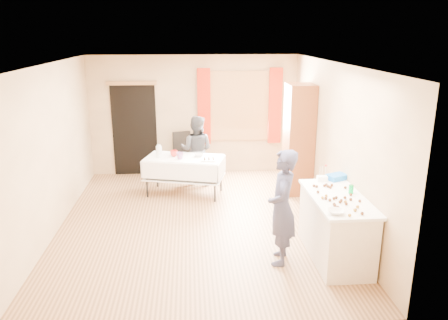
{
  "coord_description": "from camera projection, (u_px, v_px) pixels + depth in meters",
  "views": [
    {
      "loc": [
        -0.11,
        -6.71,
        3.07
      ],
      "look_at": [
        0.44,
        0.0,
        1.08
      ],
      "focal_mm": 35.0,
      "sensor_mm": 36.0,
      "label": 1
    }
  ],
  "objects": [
    {
      "name": "girl",
      "position": [
        282.0,
        207.0,
        5.85
      ],
      "size": [
        0.75,
        0.64,
        1.6
      ],
      "primitive_type": "imported",
      "rotation": [
        0.0,
        0.0,
        -1.8
      ],
      "color": "#272846",
      "rests_on": "floor"
    },
    {
      "name": "blue_basket",
      "position": [
        337.0,
        177.0,
        6.61
      ],
      "size": [
        0.36,
        0.3,
        0.08
      ],
      "primitive_type": "cube",
      "rotation": [
        0.0,
        0.0,
        0.41
      ],
      "color": "blue",
      "rests_on": "counter"
    },
    {
      "name": "small_bowl",
      "position": [
        199.0,
        155.0,
        8.42
      ],
      "size": [
        0.27,
        0.27,
        0.05
      ],
      "primitive_type": "imported",
      "rotation": [
        0.0,
        0.0,
        -0.31
      ],
      "color": "white",
      "rests_on": "party_table"
    },
    {
      "name": "chair",
      "position": [
        184.0,
        163.0,
        9.58
      ],
      "size": [
        0.5,
        0.5,
        0.97
      ],
      "rotation": [
        0.0,
        0.0,
        0.32
      ],
      "color": "black",
      "rests_on": "floor"
    },
    {
      "name": "curtain_left",
      "position": [
        204.0,
        107.0,
        9.44
      ],
      "size": [
        0.28,
        0.06,
        1.65
      ],
      "primitive_type": "cube",
      "color": "#B1220D",
      "rests_on": "wall_back"
    },
    {
      "name": "woman",
      "position": [
        196.0,
        150.0,
        9.0
      ],
      "size": [
        1.0,
        0.93,
        1.43
      ],
      "primitive_type": "imported",
      "rotation": [
        0.0,
        0.0,
        2.85
      ],
      "color": "black",
      "rests_on": "floor"
    },
    {
      "name": "ceiling",
      "position": [
        195.0,
        63.0,
        6.55
      ],
      "size": [
        4.5,
        5.5,
        0.02
      ],
      "primitive_type": "cube",
      "color": "white",
      "rests_on": "floor"
    },
    {
      "name": "mixing_bowl",
      "position": [
        336.0,
        212.0,
        5.37
      ],
      "size": [
        0.31,
        0.31,
        0.05
      ],
      "primitive_type": "imported",
      "rotation": [
        0.0,
        0.0,
        -0.29
      ],
      "color": "white",
      "rests_on": "counter"
    },
    {
      "name": "cake_balls",
      "position": [
        337.0,
        197.0,
        5.84
      ],
      "size": [
        0.5,
        1.14,
        0.04
      ],
      "color": "#3F2314",
      "rests_on": "counter"
    },
    {
      "name": "cabinet",
      "position": [
        299.0,
        140.0,
        8.4
      ],
      "size": [
        0.5,
        0.6,
        2.13
      ],
      "primitive_type": "cube",
      "color": "brown",
      "rests_on": "floor"
    },
    {
      "name": "doorway",
      "position": [
        135.0,
        130.0,
        9.52
      ],
      "size": [
        0.95,
        0.04,
        2.0
      ],
      "primitive_type": "cube",
      "color": "black",
      "rests_on": "floor"
    },
    {
      "name": "wall_right",
      "position": [
        335.0,
        145.0,
        7.1
      ],
      "size": [
        0.02,
        5.5,
        2.6
      ],
      "primitive_type": "cube",
      "color": "tan",
      "rests_on": "floor"
    },
    {
      "name": "window_frame",
      "position": [
        240.0,
        106.0,
        9.54
      ],
      "size": [
        1.32,
        0.06,
        1.52
      ],
      "primitive_type": "cube",
      "color": "olive",
      "rests_on": "wall_back"
    },
    {
      "name": "wall_front",
      "position": [
        202.0,
        219.0,
        4.28
      ],
      "size": [
        4.5,
        0.02,
        2.6
      ],
      "primitive_type": "cube",
      "color": "tan",
      "rests_on": "floor"
    },
    {
      "name": "pastry_tray",
      "position": [
        209.0,
        160.0,
        8.15
      ],
      "size": [
        0.31,
        0.24,
        0.02
      ],
      "primitive_type": "cube",
      "rotation": [
        0.0,
        0.0,
        -0.15
      ],
      "color": "white",
      "rests_on": "party_table"
    },
    {
      "name": "soda_can",
      "position": [
        351.0,
        189.0,
        6.03
      ],
      "size": [
        0.09,
        0.09,
        0.12
      ],
      "primitive_type": "cylinder",
      "rotation": [
        0.0,
        0.0,
        0.4
      ],
      "color": "#009936",
      "rests_on": "counter"
    },
    {
      "name": "window_pane",
      "position": [
        240.0,
        106.0,
        9.53
      ],
      "size": [
        1.2,
        0.02,
        1.4
      ],
      "primitive_type": "cube",
      "color": "white",
      "rests_on": "wall_back"
    },
    {
      "name": "wall_left",
      "position": [
        50.0,
        150.0,
        6.75
      ],
      "size": [
        0.02,
        5.5,
        2.6
      ],
      "primitive_type": "cube",
      "color": "tan",
      "rests_on": "floor"
    },
    {
      "name": "door_lintel",
      "position": [
        132.0,
        83.0,
        9.2
      ],
      "size": [
        1.05,
        0.06,
        0.08
      ],
      "primitive_type": "cube",
      "color": "olive",
      "rests_on": "wall_back"
    },
    {
      "name": "counter",
      "position": [
        335.0,
        227.0,
        6.06
      ],
      "size": [
        0.71,
        1.5,
        0.91
      ],
      "color": "beige",
      "rests_on": "floor"
    },
    {
      "name": "foam_block",
      "position": [
        322.0,
        179.0,
        6.53
      ],
      "size": [
        0.16,
        0.11,
        0.08
      ],
      "primitive_type": "cube",
      "rotation": [
        0.0,
        0.0,
        -0.05
      ],
      "color": "white",
      "rests_on": "counter"
    },
    {
      "name": "party_table",
      "position": [
        184.0,
        172.0,
        8.46
      ],
      "size": [
        1.63,
        1.12,
        0.75
      ],
      "rotation": [
        0.0,
        0.0,
        -0.26
      ],
      "color": "black",
      "rests_on": "floor"
    },
    {
      "name": "cup_rainbow",
      "position": [
        180.0,
        156.0,
        8.24
      ],
      "size": [
        0.16,
        0.16,
        0.12
      ],
      "primitive_type": "imported",
      "rotation": [
        0.0,
        0.0,
        -0.11
      ],
      "color": "red",
      "rests_on": "party_table"
    },
    {
      "name": "bottle",
      "position": [
        158.0,
        149.0,
        8.64
      ],
      "size": [
        0.09,
        0.09,
        0.17
      ],
      "primitive_type": "imported",
      "rotation": [
        0.0,
        0.0,
        0.08
      ],
      "color": "white",
      "rests_on": "party_table"
    },
    {
      "name": "cup_red",
      "position": [
        174.0,
        153.0,
        8.42
      ],
      "size": [
        0.25,
        0.25,
        0.11
      ],
      "primitive_type": "imported",
      "rotation": [
        0.0,
        0.0,
        -0.42
      ],
      "color": "red",
      "rests_on": "party_table"
    },
    {
      "name": "wall_back",
      "position": [
        194.0,
        115.0,
        9.56
      ],
      "size": [
        4.5,
        0.02,
        2.6
      ],
      "primitive_type": "cube",
      "color": "tan",
      "rests_on": "floor"
    },
    {
      "name": "pitcher",
      "position": [
        159.0,
        152.0,
        8.34
      ],
      "size": [
        0.14,
        0.14,
        0.22
      ],
      "primitive_type": "cylinder",
      "rotation": [
        0.0,
        0.0,
        -0.35
      ],
      "color": "silver",
      "rests_on": "party_table"
    },
    {
      "name": "curtain_right",
      "position": [
        275.0,
        106.0,
        9.56
      ],
      "size": [
        0.28,
        0.06,
        1.65
      ],
      "primitive_type": "cube",
      "color": "#B1220D",
      "rests_on": "wall_back"
    },
    {
      "name": "floor",
      "position": [
        198.0,
        223.0,
        7.29
      ],
      "size": [
        4.5,
        5.5,
        0.02
      ],
      "primitive_type": "cube",
      "color": "#9E7047",
      "rests_on": "ground"
    }
  ]
}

